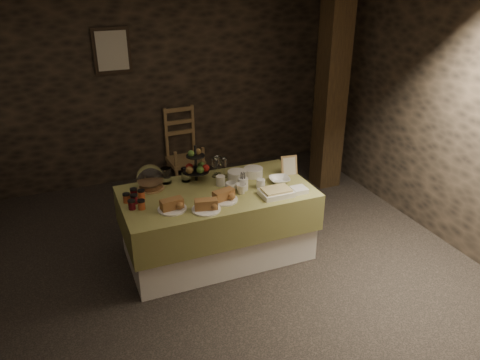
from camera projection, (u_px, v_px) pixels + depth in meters
name	position (u px, v px, depth m)	size (l,w,h in m)	color
ground_plane	(189.00, 281.00, 4.40)	(5.50, 5.00, 0.01)	black
room_shell	(180.00, 122.00, 3.74)	(5.52, 5.02, 2.60)	black
buffet_table	(217.00, 219.00, 4.63)	(1.83, 0.97, 0.72)	white
chair	(183.00, 147.00, 6.41)	(0.47, 0.45, 0.75)	olive
timber_column	(332.00, 88.00, 5.81)	(0.30, 0.30, 2.60)	black
framed_picture	(112.00, 50.00, 5.68)	(0.45, 0.04, 0.55)	black
plate_stack_a	(237.00, 176.00, 4.70)	(0.19, 0.19, 0.10)	white
plate_stack_b	(253.00, 172.00, 4.80)	(0.20, 0.20, 0.09)	white
cutlery_holder	(243.00, 184.00, 4.50)	(0.10, 0.10, 0.12)	white
cup_a	(231.00, 187.00, 4.48)	(0.11, 0.11, 0.09)	white
cup_b	(241.00, 189.00, 4.44)	(0.10, 0.10, 0.10)	white
mug_c	(221.00, 181.00, 4.60)	(0.09, 0.09, 0.10)	white
mug_d	(261.00, 184.00, 4.54)	(0.08, 0.08, 0.09)	white
bowl	(279.00, 180.00, 4.67)	(0.21, 0.21, 0.05)	white
cake_dome	(150.00, 179.00, 4.50)	(0.26, 0.26, 0.26)	olive
fruit_stand	(197.00, 167.00, 4.66)	(0.26, 0.26, 0.37)	black
bread_platter_left	(172.00, 206.00, 4.14)	(0.26, 0.26, 0.11)	white
bread_platter_center	(206.00, 206.00, 4.14)	(0.26, 0.26, 0.11)	white
bread_platter_right	(224.00, 197.00, 4.31)	(0.26, 0.26, 0.11)	white
jam_jars	(135.00, 199.00, 4.26)	(0.20, 0.32, 0.07)	#560E18
tart_dish	(276.00, 192.00, 4.40)	(0.30, 0.22, 0.07)	white
square_dish	(299.00, 190.00, 4.47)	(0.14, 0.14, 0.04)	white
menu_frame	(289.00, 166.00, 4.82)	(0.17, 0.02, 0.22)	olive
storage_jar_a	(166.00, 176.00, 4.63)	(0.10, 0.10, 0.16)	white
storage_jar_b	(186.00, 175.00, 4.68)	(0.09, 0.09, 0.14)	white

